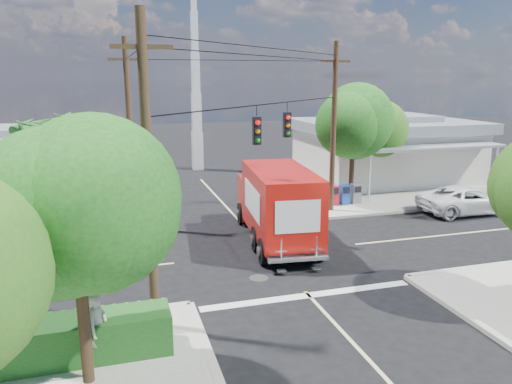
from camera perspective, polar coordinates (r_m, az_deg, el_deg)
name	(u,v)px	position (r m, az deg, el deg)	size (l,w,h in m)	color
ground	(270,253)	(21.10, 1.55, -7.02)	(120.00, 120.00, 0.00)	black
sidewalk_ne	(372,184)	(35.00, 13.07, 0.92)	(14.12, 14.12, 0.14)	gray
sidewalk_nw	(26,207)	(30.93, -24.77, -1.56)	(14.12, 14.12, 0.14)	gray
road_markings	(281,266)	(19.80, 2.89, -8.41)	(32.00, 32.00, 0.01)	beige
building_ne	(386,148)	(36.35, 14.65, 4.88)	(11.80, 10.20, 4.50)	silver
building_nw	(5,166)	(32.23, -26.73, 2.71)	(10.80, 10.20, 4.30)	beige
radio_tower	(196,97)	(39.43, -6.86, 10.67)	(0.80, 0.80, 17.00)	silver
tree_sw_front	(75,213)	(11.69, -20.00, -2.22)	(3.88, 3.78, 6.03)	#422D1C
tree_ne_front	(354,121)	(28.98, 11.17, 7.93)	(4.21, 4.14, 6.66)	#422D1C
tree_ne_back	(375,127)	(32.20, 13.45, 7.28)	(3.77, 3.66, 5.82)	#422D1C
palm_nw_front	(80,122)	(26.45, -19.50, 7.56)	(3.01, 3.08, 5.59)	#422D1C
palm_nw_back	(41,128)	(28.15, -23.39, 6.77)	(3.01, 3.08, 5.19)	#422D1C
utility_poles	(223,139)	(21.10, -3.84, 6.04)	(12.00, 10.68, 9.00)	#473321
picket_fence	(58,327)	(14.87, -21.67, -14.16)	(5.94, 0.06, 1.00)	silver
hedge_sw	(47,343)	(14.18, -22.77, -15.61)	(6.20, 1.20, 1.10)	#124715
vending_boxes	(344,194)	(28.81, 10.08, -0.27)	(1.90, 0.50, 1.10)	#B41421
delivery_truck	(277,204)	(22.12, 2.36, -1.38)	(3.23, 8.07, 3.41)	black
parked_car	(467,200)	(29.30, 23.00, -0.81)	(2.45, 5.31, 1.48)	silver
pedestrian	(98,329)	(13.58, -17.62, -14.68)	(0.68, 0.45, 1.86)	#BCBA9D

